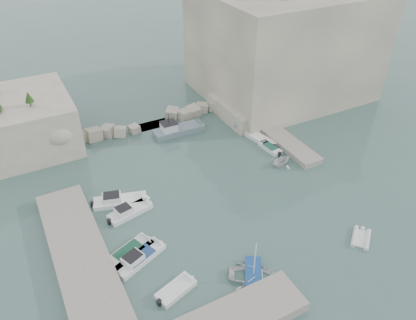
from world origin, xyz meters
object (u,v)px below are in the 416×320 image
tender_east_a (281,165)px  tender_east_c (260,141)px  motorboat_c (130,255)px  motorboat_b (130,213)px  motorboat_e (176,292)px  tender_east_b (270,150)px  work_boat (179,133)px  motorboat_a (121,203)px  inflatable_dinghy (361,239)px  motorboat_d (140,260)px  rowboat (253,278)px  tender_east_d (248,129)px

tender_east_a → tender_east_c: bearing=-19.1°
motorboat_c → motorboat_b: bearing=48.4°
motorboat_c → motorboat_e: 6.53m
motorboat_e → tender_east_b: same height
motorboat_c → work_boat: size_ratio=0.69×
motorboat_a → inflatable_dinghy: bearing=-24.6°
work_boat → motorboat_c: bearing=-125.3°
motorboat_d → tender_east_a: (21.82, 6.68, 0.00)m
tender_east_a → tender_east_b: (0.82, 3.62, 0.00)m
rowboat → motorboat_e: bearing=105.8°
tender_east_a → tender_east_d: bearing=-16.6°
tender_east_a → tender_east_b: bearing=-22.9°
motorboat_a → motorboat_e: (0.65, -14.21, 0.00)m
motorboat_b → motorboat_c: motorboat_b is taller
inflatable_dinghy → work_boat: (-7.79, 28.43, 0.00)m
motorboat_b → tender_east_c: motorboat_b is taller
inflatable_dinghy → motorboat_a: bearing=101.1°
tender_east_a → tender_east_c: 6.29m
tender_east_c → tender_east_d: tender_east_d is taller
motorboat_c → rowboat: size_ratio=1.20×
motorboat_c → tender_east_c: bearing=4.4°
motorboat_a → work_boat: work_boat is taller
tender_east_c → tender_east_d: bearing=-12.8°
motorboat_b → motorboat_c: bearing=-121.6°
inflatable_dinghy → motorboat_d: bearing=120.8°
motorboat_a → tender_east_c: (21.84, 3.71, 0.00)m
rowboat → inflatable_dinghy: bearing=-63.7°
motorboat_c → tender_east_c: (23.49, 11.81, 0.00)m
motorboat_a → motorboat_b: 2.32m
motorboat_a → motorboat_e: motorboat_a is taller
motorboat_e → tender_east_d: 30.30m
inflatable_dinghy → tender_east_b: tender_east_b is taller
motorboat_e → tender_east_c: (21.19, 17.92, 0.00)m
inflatable_dinghy → tender_east_b: 18.39m
motorboat_a → rowboat: bearing=-48.8°
motorboat_b → motorboat_c: 6.17m
motorboat_c → motorboat_d: bearing=-79.5°
inflatable_dinghy → motorboat_b: bearing=104.6°
motorboat_d → tender_east_d: tender_east_d is taller
motorboat_a → motorboat_e: bearing=-71.6°
rowboat → work_boat: 27.78m
motorboat_c → rowboat: rowboat is taller
tender_east_d → motorboat_e: bearing=141.6°
motorboat_b → tender_east_c: (21.45, 5.99, 0.00)m
tender_east_a → motorboat_c: bearing=93.8°
motorboat_c → motorboat_a: bearing=56.2°
tender_east_a → tender_east_c: tender_east_a is taller
inflatable_dinghy → tender_east_c: 20.98m
motorboat_c → tender_east_b: same height
motorboat_c → inflatable_dinghy: motorboat_c is taller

